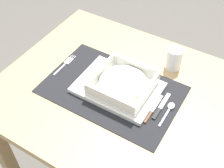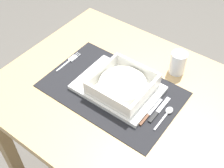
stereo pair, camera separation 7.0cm
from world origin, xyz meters
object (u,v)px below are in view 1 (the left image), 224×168
butter_knife (160,108)px  drinking_glass (174,60)px  dining_table (120,111)px  porridge_bowl (123,84)px  fork (66,63)px  spoon (170,108)px  bread_knife (152,110)px

butter_knife → drinking_glass: bearing=106.3°
dining_table → porridge_bowl: bearing=6.6°
fork → drinking_glass: (0.36, 0.20, 0.03)m
dining_table → spoon: (0.19, 0.01, 0.13)m
butter_knife → drinking_glass: drinking_glass is taller
bread_knife → drinking_glass: bearing=98.5°
fork → spoon: (0.44, -0.00, 0.00)m
dining_table → spoon: size_ratio=7.77×
drinking_glass → butter_knife: bearing=-77.9°
porridge_bowl → butter_knife: size_ratio=1.49×
drinking_glass → porridge_bowl: bearing=-115.9°
dining_table → fork: bearing=177.5°
drinking_glass → spoon: bearing=-69.7°
butter_knife → bread_knife: size_ratio=0.95×
fork → drinking_glass: drinking_glass is taller
dining_table → bread_knife: size_ratio=6.40×
fork → bread_knife: bearing=-1.5°
dining_table → porridge_bowl: 0.16m
dining_table → spoon: 0.23m
porridge_bowl → bread_knife: (0.13, -0.03, -0.03)m
porridge_bowl → bread_knife: 0.14m
butter_knife → drinking_glass: 0.22m
porridge_bowl → drinking_glass: (0.10, 0.21, 0.00)m
fork → spoon: spoon is taller
butter_knife → drinking_glass: (-0.05, 0.21, 0.03)m
dining_table → butter_knife: butter_knife is taller
spoon → butter_knife: bearing=-160.5°
spoon → porridge_bowl: bearing=-179.9°
spoon → drinking_glass: bearing=107.5°
drinking_glass → fork: bearing=-151.1°
bread_knife → drinking_glass: drinking_glass is taller
spoon → drinking_glass: drinking_glass is taller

